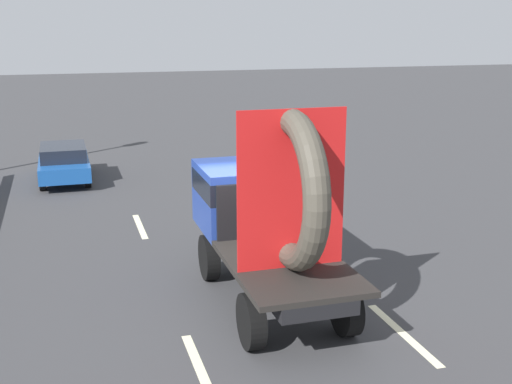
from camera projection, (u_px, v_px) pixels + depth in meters
ground_plane at (266, 290)px, 13.25m from camera, size 120.00×120.00×0.00m
flatbed_truck at (264, 210)px, 12.61m from camera, size 2.02×5.05×3.90m
distant_sedan at (64, 162)px, 22.20m from camera, size 1.62×3.79×1.24m
lane_dash_left_near at (202, 373)px, 10.12m from camera, size 0.16×2.60×0.01m
lane_dash_left_far at (140, 226)px, 17.37m from camera, size 0.16×2.18×0.01m
lane_dash_right_near at (403, 334)px, 11.40m from camera, size 0.16×2.44×0.01m
lane_dash_right_far at (270, 215)px, 18.41m from camera, size 0.16×2.16×0.01m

